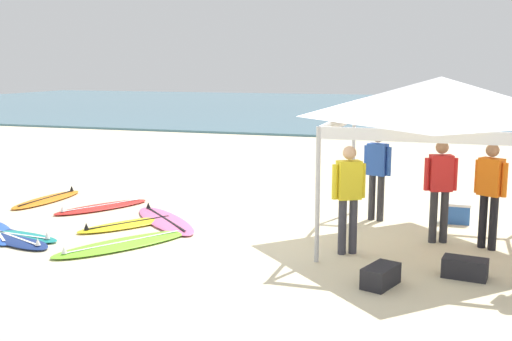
# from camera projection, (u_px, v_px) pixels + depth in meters

# --- Properties ---
(ground_plane) EXTENTS (80.00, 80.00, 0.00)m
(ground_plane) POSITION_uv_depth(u_px,v_px,m) (277.00, 237.00, 10.69)
(ground_plane) COLOR beige
(sea) EXTENTS (80.00, 36.00, 0.10)m
(sea) POSITION_uv_depth(u_px,v_px,m) (413.00, 109.00, 41.57)
(sea) COLOR teal
(sea) RESTS_ON ground
(canopy_tent) EXTENTS (3.39, 3.39, 2.75)m
(canopy_tent) POSITION_uv_depth(u_px,v_px,m) (440.00, 99.00, 10.00)
(canopy_tent) COLOR #B7B7BC
(canopy_tent) RESTS_ON ground
(surfboard_red) EXTENTS (1.54, 2.06, 0.19)m
(surfboard_red) POSITION_uv_depth(u_px,v_px,m) (101.00, 207.00, 12.82)
(surfboard_red) COLOR red
(surfboard_red) RESTS_ON ground
(surfboard_lime) EXTENTS (1.89, 2.44, 0.19)m
(surfboard_lime) POSITION_uv_depth(u_px,v_px,m) (123.00, 244.00, 10.18)
(surfboard_lime) COLOR #7AD12D
(surfboard_lime) RESTS_ON ground
(surfboard_pink) EXTENTS (2.21, 2.17, 0.19)m
(surfboard_pink) POSITION_uv_depth(u_px,v_px,m) (165.00, 220.00, 11.73)
(surfboard_pink) COLOR pink
(surfboard_pink) RESTS_ON ground
(surfboard_orange) EXTENTS (0.70, 2.08, 0.19)m
(surfboard_orange) POSITION_uv_depth(u_px,v_px,m) (47.00, 199.00, 13.54)
(surfboard_orange) COLOR orange
(surfboard_orange) RESTS_ON ground
(surfboard_teal) EXTENTS (2.05, 0.73, 0.19)m
(surfboard_teal) POSITION_uv_depth(u_px,v_px,m) (10.00, 235.00, 10.69)
(surfboard_teal) COLOR #19847F
(surfboard_teal) RESTS_ON ground
(surfboard_yellow) EXTENTS (1.56, 1.92, 0.19)m
(surfboard_yellow) POSITION_uv_depth(u_px,v_px,m) (128.00, 224.00, 11.42)
(surfboard_yellow) COLOR yellow
(surfboard_yellow) RESTS_ON ground
(surfboard_navy) EXTENTS (2.27, 1.42, 0.19)m
(surfboard_navy) POSITION_uv_depth(u_px,v_px,m) (10.00, 237.00, 10.57)
(surfboard_navy) COLOR navy
(surfboard_navy) RESTS_ON ground
(person_orange) EXTENTS (0.48, 0.38, 1.71)m
(person_orange) POSITION_uv_depth(u_px,v_px,m) (490.00, 189.00, 9.87)
(person_orange) COLOR black
(person_orange) RESTS_ON ground
(person_blue) EXTENTS (0.53, 0.32, 1.71)m
(person_blue) POSITION_uv_depth(u_px,v_px,m) (377.00, 169.00, 11.70)
(person_blue) COLOR #2D2D33
(person_blue) RESTS_ON ground
(person_red) EXTENTS (0.53, 0.32, 1.71)m
(person_red) POSITION_uv_depth(u_px,v_px,m) (440.00, 184.00, 10.23)
(person_red) COLOR #2D2D33
(person_red) RESTS_ON ground
(person_yellow) EXTENTS (0.48, 0.38, 1.71)m
(person_yellow) POSITION_uv_depth(u_px,v_px,m) (349.00, 192.00, 9.61)
(person_yellow) COLOR #383842
(person_yellow) RESTS_ON ground
(gear_bag_near_tent) EXTENTS (0.64, 0.40, 0.28)m
(gear_bag_near_tent) POSITION_uv_depth(u_px,v_px,m) (465.00, 268.00, 8.64)
(gear_bag_near_tent) COLOR #232328
(gear_bag_near_tent) RESTS_ON ground
(gear_bag_by_pole) EXTENTS (0.50, 0.67, 0.28)m
(gear_bag_by_pole) POSITION_uv_depth(u_px,v_px,m) (381.00, 276.00, 8.32)
(gear_bag_by_pole) COLOR #232328
(gear_bag_by_pole) RESTS_ON ground
(cooler_box) EXTENTS (0.50, 0.36, 0.39)m
(cooler_box) POSITION_uv_depth(u_px,v_px,m) (456.00, 212.00, 11.65)
(cooler_box) COLOR #2D60B7
(cooler_box) RESTS_ON ground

